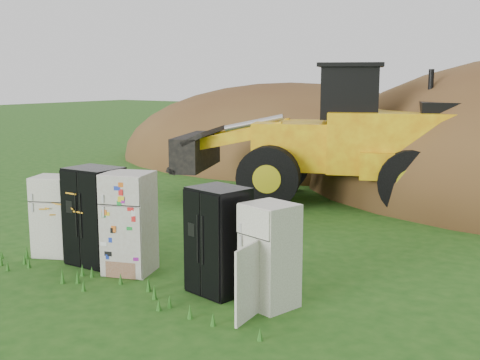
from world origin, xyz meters
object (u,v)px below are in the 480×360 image
object	(u,v)px
fridge_leftmost	(54,216)
wheel_loader	(314,133)
fridge_black_side	(95,216)
fridge_open_door	(270,255)
fridge_sticker	(129,223)
fridge_black_right	(219,240)

from	to	relation	value
fridge_leftmost	wheel_loader	size ratio (longest dim) A/B	0.20
fridge_black_side	fridge_leftmost	bearing A→B (deg)	-177.99
fridge_leftmost	fridge_open_door	xyz separation A→B (m)	(4.79, 0.02, 0.01)
fridge_sticker	fridge_open_door	world-z (taller)	fridge_sticker
fridge_leftmost	fridge_sticker	world-z (taller)	fridge_sticker
fridge_black_right	fridge_open_door	distance (m)	0.98
fridge_black_side	fridge_black_right	size ratio (longest dim) A/B	1.05
fridge_leftmost	fridge_black_right	distance (m)	3.83
fridge_leftmost	fridge_sticker	size ratio (longest dim) A/B	0.87
fridge_leftmost	wheel_loader	distance (m)	7.70
wheel_loader	fridge_leftmost	bearing A→B (deg)	-125.22
fridge_black_side	fridge_open_door	distance (m)	3.73
fridge_black_right	fridge_leftmost	bearing A→B (deg)	-167.03
fridge_black_right	wheel_loader	world-z (taller)	wheel_loader
fridge_sticker	fridge_black_right	distance (m)	1.88
fridge_open_door	fridge_black_side	bearing A→B (deg)	-165.83
fridge_open_door	wheel_loader	world-z (taller)	wheel_loader
fridge_sticker	fridge_open_door	distance (m)	2.86
fridge_black_side	fridge_open_door	bearing A→B (deg)	-2.37
wheel_loader	fridge_black_right	bearing A→B (deg)	-96.12
fridge_sticker	fridge_black_right	world-z (taller)	fridge_sticker
fridge_leftmost	fridge_black_side	size ratio (longest dim) A/B	0.86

